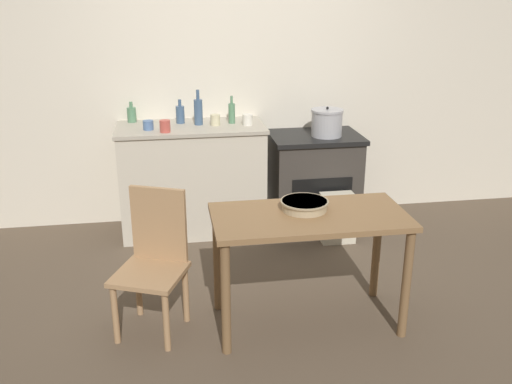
{
  "coord_description": "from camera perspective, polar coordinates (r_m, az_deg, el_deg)",
  "views": [
    {
      "loc": [
        -0.64,
        -3.5,
        2.07
      ],
      "look_at": [
        0.0,
        0.45,
        0.62
      ],
      "focal_mm": 40.0,
      "sensor_mm": 36.0,
      "label": 1
    }
  ],
  "objects": [
    {
      "name": "bottle_far_left",
      "position": [
        4.89,
        -5.79,
        8.04
      ],
      "size": [
        0.07,
        0.07,
        0.3
      ],
      "color": "#3D5675",
      "rests_on": "counter_cabinet"
    },
    {
      "name": "bottle_mid_left",
      "position": [
        5.08,
        -12.33,
        7.61
      ],
      "size": [
        0.08,
        0.08,
        0.18
      ],
      "color": "#517F5B",
      "rests_on": "counter_cabinet"
    },
    {
      "name": "bottle_center_left",
      "position": [
        4.93,
        -2.44,
        7.92
      ],
      "size": [
        0.06,
        0.06,
        0.23
      ],
      "color": "#517F5B",
      "rests_on": "counter_cabinet"
    },
    {
      "name": "cup_center_right",
      "position": [
        4.78,
        -10.73,
        6.59
      ],
      "size": [
        0.09,
        0.09,
        0.08
      ],
      "primitive_type": "cylinder",
      "color": "#4C6B99",
      "rests_on": "counter_cabinet"
    },
    {
      "name": "mixing_bowl_large",
      "position": [
        3.55,
        4.86,
        -1.25
      ],
      "size": [
        0.3,
        0.3,
        0.06
      ],
      "color": "tan",
      "rests_on": "work_table"
    },
    {
      "name": "stove",
      "position": [
        5.2,
        5.8,
        1.32
      ],
      "size": [
        0.8,
        0.61,
        0.83
      ],
      "color": "#38332D",
      "rests_on": "ground_plane"
    },
    {
      "name": "flour_sack",
      "position": [
        4.9,
        8.14,
        -2.57
      ],
      "size": [
        0.28,
        0.2,
        0.42
      ],
      "primitive_type": "cube",
      "color": "beige",
      "rests_on": "ground_plane"
    },
    {
      "name": "cup_center",
      "position": [
        4.87,
        -4.1,
        7.2
      ],
      "size": [
        0.08,
        0.08,
        0.09
      ],
      "primitive_type": "cylinder",
      "color": "beige",
      "rests_on": "counter_cabinet"
    },
    {
      "name": "wall_back",
      "position": [
        5.18,
        -2.05,
        11.12
      ],
      "size": [
        8.0,
        0.07,
        2.55
      ],
      "color": "beige",
      "rests_on": "ground_plane"
    },
    {
      "name": "cup_right",
      "position": [
        4.86,
        -0.85,
        7.24
      ],
      "size": [
        0.09,
        0.09,
        0.09
      ],
      "primitive_type": "cylinder",
      "color": "silver",
      "rests_on": "counter_cabinet"
    },
    {
      "name": "chair",
      "position": [
        3.61,
        -10.18,
        -6.62
      ],
      "size": [
        0.52,
        0.52,
        0.9
      ],
      "rotation": [
        0.0,
        0.0,
        -0.4
      ],
      "color": "#A87F56",
      "rests_on": "ground_plane"
    },
    {
      "name": "bottle_left",
      "position": [
        4.97,
        -7.59,
        7.74
      ],
      "size": [
        0.07,
        0.07,
        0.2
      ],
      "color": "#3D5675",
      "rests_on": "counter_cabinet"
    },
    {
      "name": "work_table",
      "position": [
        3.54,
        5.34,
        -3.99
      ],
      "size": [
        1.2,
        0.6,
        0.75
      ],
      "color": "olive",
      "rests_on": "ground_plane"
    },
    {
      "name": "counter_cabinet",
      "position": [
        5.02,
        -6.36,
        1.33
      ],
      "size": [
        1.25,
        0.61,
        0.95
      ],
      "color": "beige",
      "rests_on": "ground_plane"
    },
    {
      "name": "stock_pot",
      "position": [
        5.02,
        7.1,
        6.9
      ],
      "size": [
        0.28,
        0.28,
        0.26
      ],
      "color": "#A8A8AD",
      "rests_on": "stove"
    },
    {
      "name": "ground_plane",
      "position": [
        4.11,
        1.01,
        -10.27
      ],
      "size": [
        14.0,
        14.0,
        0.0
      ],
      "primitive_type": "plane",
      "color": "brown"
    },
    {
      "name": "cup_mid_right",
      "position": [
        4.68,
        -9.09,
        6.52
      ],
      "size": [
        0.09,
        0.09,
        0.1
      ],
      "primitive_type": "cylinder",
      "color": "#B74C42",
      "rests_on": "counter_cabinet"
    }
  ]
}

